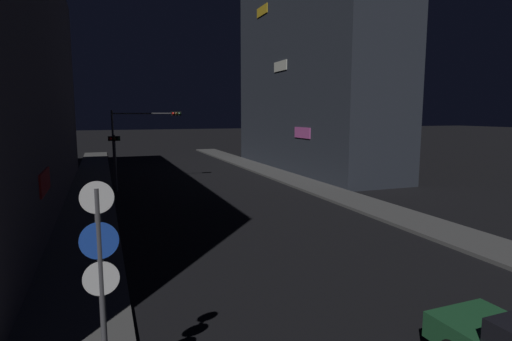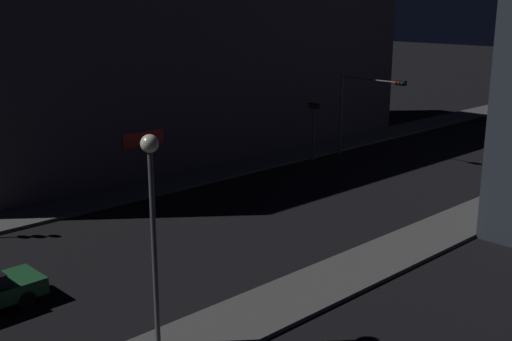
{
  "view_description": "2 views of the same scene",
  "coord_description": "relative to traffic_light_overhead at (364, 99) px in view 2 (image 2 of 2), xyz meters",
  "views": [
    {
      "loc": [
        -6.79,
        2.1,
        5.41
      ],
      "look_at": [
        0.01,
        20.28,
        2.74
      ],
      "focal_mm": 28.89,
      "sensor_mm": 36.0,
      "label": 1
    },
    {
      "loc": [
        22.19,
        0.04,
        10.46
      ],
      "look_at": [
        0.2,
        20.81,
        2.47
      ],
      "focal_mm": 44.92,
      "sensor_mm": 36.0,
      "label": 2
    }
  ],
  "objects": [
    {
      "name": "traffic_light_overhead",
      "position": [
        0.0,
        0.0,
        0.0
      ],
      "size": [
        5.25,
        0.41,
        5.69
      ],
      "color": "#47474C",
      "rests_on": "ground_plane"
    },
    {
      "name": "street_lamp_near_block",
      "position": [
        11.23,
        -24.82,
        0.75
      ],
      "size": [
        0.54,
        0.54,
        6.66
      ],
      "color": "#47474C",
      "rests_on": "sidewalk_right"
    },
    {
      "name": "traffic_light_left_kerb",
      "position": [
        -1.97,
        -2.86,
        -1.3
      ],
      "size": [
        0.8,
        0.42,
        3.98
      ],
      "color": "#47474C",
      "rests_on": "ground_plane"
    },
    {
      "name": "building_facade_left",
      "position": [
        -10.82,
        -7.35,
        3.34
      ],
      "size": [
        11.64,
        35.28,
        14.95
      ],
      "color": "#3D3842",
      "rests_on": "ground_plane"
    },
    {
      "name": "sidewalk_left",
      "position": [
        -3.63,
        -4.58,
        -4.05
      ],
      "size": [
        2.81,
        64.58,
        0.16
      ],
      "primitive_type": "cube",
      "color": "#4C4C4C",
      "rests_on": "ground_plane"
    },
    {
      "name": "sidewalk_right",
      "position": [
        11.72,
        -4.58,
        -4.05
      ],
      "size": [
        2.81,
        64.58,
        0.16
      ],
      "primitive_type": "cube",
      "color": "#4C4C4C",
      "rests_on": "ground_plane"
    }
  ]
}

